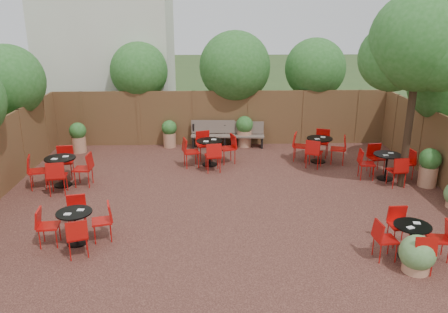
{
  "coord_description": "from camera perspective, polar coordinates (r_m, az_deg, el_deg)",
  "views": [
    {
      "loc": [
        -0.45,
        -10.97,
        4.75
      ],
      "look_at": [
        -0.07,
        0.5,
        1.0
      ],
      "focal_mm": 36.09,
      "sensor_mm": 36.0,
      "label": 1
    }
  ],
  "objects": [
    {
      "name": "ground",
      "position": [
        11.96,
        0.41,
        -5.3
      ],
      "size": [
        80.0,
        80.0,
        0.0
      ],
      "primitive_type": "plane",
      "color": "#354F23",
      "rests_on": "ground"
    },
    {
      "name": "courtyard_paving",
      "position": [
        11.96,
        0.41,
        -5.26
      ],
      "size": [
        12.0,
        10.0,
        0.02
      ],
      "primitive_type": "cube",
      "color": "#321814",
      "rests_on": "ground"
    },
    {
      "name": "fence_back",
      "position": [
        16.41,
        -0.29,
        4.89
      ],
      "size": [
        12.0,
        0.08,
        2.0
      ],
      "primitive_type": "cube",
      "color": "#53361F",
      "rests_on": "ground"
    },
    {
      "name": "neighbour_building",
      "position": [
        19.41,
        -14.48,
        15.34
      ],
      "size": [
        5.0,
        4.0,
        8.0
      ],
      "primitive_type": "cube",
      "color": "beige",
      "rests_on": "ground"
    },
    {
      "name": "overhang_foliage",
      "position": [
        14.41,
        -3.59,
        9.83
      ],
      "size": [
        15.52,
        10.36,
        2.59
      ],
      "color": "#255E1E",
      "rests_on": "ground"
    },
    {
      "name": "courtyard_tree",
      "position": [
        12.83,
        23.45,
        12.54
      ],
      "size": [
        2.74,
        2.64,
        5.26
      ],
      "rotation": [
        0.0,
        0.0,
        0.43
      ],
      "color": "black",
      "rests_on": "courtyard_paving"
    },
    {
      "name": "park_bench_left",
      "position": [
        16.16,
        -1.39,
        2.9
      ],
      "size": [
        1.57,
        0.55,
        0.96
      ],
      "rotation": [
        0.0,
        0.0,
        -0.03
      ],
      "color": "brown",
      "rests_on": "courtyard_paving"
    },
    {
      "name": "park_bench_right",
      "position": [
        16.21,
        2.47,
        2.84
      ],
      "size": [
        1.5,
        0.58,
        0.91
      ],
      "rotation": [
        0.0,
        0.0,
        -0.07
      ],
      "color": "brown",
      "rests_on": "courtyard_paving"
    },
    {
      "name": "bistro_tables",
      "position": [
        12.46,
        1.71,
        -1.97
      ],
      "size": [
        10.95,
        7.54,
        0.95
      ],
      "color": "black",
      "rests_on": "courtyard_paving"
    },
    {
      "name": "planters",
      "position": [
        15.02,
        0.7,
        2.05
      ],
      "size": [
        11.23,
        4.67,
        1.11
      ],
      "color": "#B37859",
      "rests_on": "courtyard_paving"
    }
  ]
}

